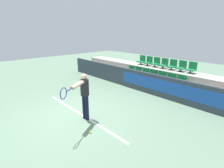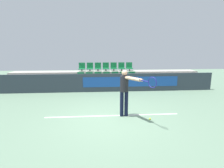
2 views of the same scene
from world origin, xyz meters
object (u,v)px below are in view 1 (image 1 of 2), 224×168
(stadium_chair_1, at_px, (137,72))
(stadium_chair_9, at_px, (156,63))
(stadium_chair_4, at_px, (161,77))
(stadium_chair_3, at_px, (152,76))
(stadium_chair_2, at_px, (144,74))
(stadium_chair_6, at_px, (181,82))
(stadium_chair_13, at_px, (192,68))
(stadium_chair_11, at_px, (172,65))
(tennis_ball, at_px, (90,132))
(stadium_chair_5, at_px, (170,80))
(stadium_chair_12, at_px, (182,67))
(stadium_chair_0, at_px, (130,71))
(stadium_chair_7, at_px, (141,60))
(stadium_chair_10, at_px, (164,64))
(stadium_chair_8, at_px, (148,62))
(tennis_player, at_px, (84,93))

(stadium_chair_1, relative_size, stadium_chair_9, 1.00)
(stadium_chair_4, bearing_deg, stadium_chair_3, 180.00)
(stadium_chair_2, height_order, stadium_chair_9, stadium_chair_9)
(stadium_chair_6, xyz_separation_m, stadium_chair_13, (0.00, 1.00, 0.49))
(stadium_chair_11, height_order, tennis_ball, stadium_chair_11)
(stadium_chair_1, height_order, stadium_chair_5, same)
(stadium_chair_12, distance_m, tennis_ball, 6.03)
(stadium_chair_0, xyz_separation_m, stadium_chair_2, (1.03, 0.00, 0.00))
(stadium_chair_7, relative_size, stadium_chair_13, 1.00)
(stadium_chair_6, height_order, stadium_chair_12, stadium_chair_12)
(stadium_chair_4, distance_m, stadium_chair_11, 1.12)
(stadium_chair_10, distance_m, tennis_ball, 6.15)
(stadium_chair_8, bearing_deg, stadium_chair_10, 0.00)
(stadium_chair_4, height_order, tennis_player, tennis_player)
(stadium_chair_10, bearing_deg, stadium_chair_6, -32.96)
(stadium_chair_4, height_order, tennis_ball, stadium_chair_4)
(stadium_chair_1, bearing_deg, stadium_chair_7, 117.21)
(stadium_chair_3, height_order, stadium_chair_4, same)
(stadium_chair_10, bearing_deg, stadium_chair_8, 180.00)
(stadium_chair_6, xyz_separation_m, tennis_ball, (-0.33, -4.91, -0.69))
(stadium_chair_2, xyz_separation_m, stadium_chair_9, (0.00, 1.00, 0.49))
(stadium_chair_2, bearing_deg, stadium_chair_13, 25.94)
(stadium_chair_0, bearing_deg, stadium_chair_12, 21.26)
(stadium_chair_2, relative_size, stadium_chair_5, 1.00)
(stadium_chair_7, distance_m, tennis_ball, 6.64)
(stadium_chair_3, relative_size, stadium_chair_10, 1.00)
(stadium_chair_7, bearing_deg, stadium_chair_6, -17.96)
(stadium_chair_3, xyz_separation_m, tennis_player, (0.44, -4.57, 0.29))
(stadium_chair_6, height_order, tennis_ball, stadium_chair_6)
(tennis_player, relative_size, tennis_ball, 24.94)
(stadium_chair_9, distance_m, tennis_player, 5.65)
(stadium_chair_4, distance_m, stadium_chair_12, 1.23)
(stadium_chair_6, bearing_deg, stadium_chair_7, 162.04)
(stadium_chair_7, height_order, stadium_chair_13, same)
(stadium_chair_4, bearing_deg, tennis_player, -90.98)
(stadium_chair_0, bearing_deg, stadium_chair_7, 90.00)
(stadium_chair_13, bearing_deg, stadium_chair_4, -135.79)
(stadium_chair_10, bearing_deg, stadium_chair_12, 0.00)
(stadium_chair_6, relative_size, stadium_chair_7, 1.00)
(stadium_chair_5, distance_m, stadium_chair_8, 2.35)
(stadium_chair_1, bearing_deg, stadium_chair_10, 44.21)
(tennis_player, bearing_deg, stadium_chair_2, 71.30)
(stadium_chair_5, bearing_deg, stadium_chair_11, 117.21)
(stadium_chair_5, relative_size, stadium_chair_8, 1.00)
(tennis_ball, bearing_deg, stadium_chair_11, 96.81)
(stadium_chair_0, height_order, stadium_chair_9, stadium_chair_9)
(stadium_chair_11, bearing_deg, stadium_chair_1, -147.04)
(stadium_chair_5, bearing_deg, stadium_chair_2, 180.00)
(stadium_chair_4, relative_size, stadium_chair_12, 1.00)
(stadium_chair_10, height_order, stadium_chair_11, same)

